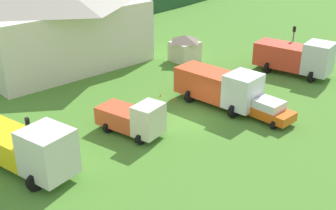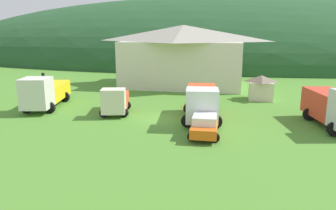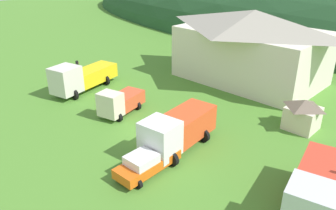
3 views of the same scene
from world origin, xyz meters
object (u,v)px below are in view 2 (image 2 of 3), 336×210
at_px(depot_building, 183,55).
at_px(flatbed_truck_yellow, 45,92).
at_px(traffic_cone_near_pickup, 183,111).
at_px(service_pickup_orange, 205,124).
at_px(play_shed_cream, 261,87).
at_px(traffic_cone_mid_row, 182,107).
at_px(traffic_light_west, 44,87).
at_px(heavy_rig_white, 202,101).
at_px(light_truck_cream, 115,101).

distance_m(depot_building, flatbed_truck_yellow, 20.21).
bearing_deg(depot_building, traffic_cone_near_pickup, -80.78).
height_order(flatbed_truck_yellow, service_pickup_orange, flatbed_truck_yellow).
height_order(play_shed_cream, service_pickup_orange, play_shed_cream).
bearing_deg(service_pickup_orange, play_shed_cream, 158.56).
distance_m(play_shed_cream, traffic_cone_mid_row, 9.88).
height_order(depot_building, traffic_light_west, depot_building).
xyz_separation_m(service_pickup_orange, traffic_cone_near_pickup, (-2.79, 6.99, -0.83)).
bearing_deg(depot_building, traffic_light_west, -123.90).
relative_size(flatbed_truck_yellow, service_pickup_orange, 1.72).
bearing_deg(depot_building, service_pickup_orange, -76.60).
bearing_deg(play_shed_cream, traffic_cone_mid_row, -146.05).
xyz_separation_m(heavy_rig_white, traffic_cone_near_pickup, (-2.11, 3.10, -1.73)).
bearing_deg(service_pickup_orange, traffic_cone_mid_row, -161.51).
bearing_deg(traffic_light_west, traffic_cone_mid_row, 14.74).
height_order(play_shed_cream, traffic_cone_mid_row, play_shed_cream).
height_order(depot_building, heavy_rig_white, depot_building).
xyz_separation_m(light_truck_cream, heavy_rig_white, (8.22, -0.74, 0.46)).
bearing_deg(service_pickup_orange, flatbed_truck_yellow, -109.52).
height_order(depot_building, traffic_cone_mid_row, depot_building).
xyz_separation_m(play_shed_cream, heavy_rig_white, (-5.66, -10.04, 0.29)).
bearing_deg(flatbed_truck_yellow, traffic_light_west, 19.10).
height_order(heavy_rig_white, traffic_cone_mid_row, heavy_rig_white).
bearing_deg(traffic_cone_mid_row, play_shed_cream, 33.95).
bearing_deg(heavy_rig_white, traffic_cone_near_pickup, -152.36).
xyz_separation_m(play_shed_cream, traffic_light_west, (-21.43, -8.97, 0.84)).
bearing_deg(flatbed_truck_yellow, light_truck_cream, 71.84).
xyz_separation_m(depot_building, service_pickup_orange, (5.18, -21.74, -3.49)).
distance_m(service_pickup_orange, traffic_light_west, 17.25).
xyz_separation_m(depot_building, flatbed_truck_yellow, (-11.50, -16.40, -2.66)).
distance_m(play_shed_cream, traffic_light_west, 23.25).
bearing_deg(traffic_cone_near_pickup, play_shed_cream, 41.78).
distance_m(heavy_rig_white, traffic_cone_near_pickup, 4.13).
height_order(traffic_light_west, traffic_cone_mid_row, traffic_light_west).
relative_size(play_shed_cream, traffic_cone_near_pickup, 5.24).
relative_size(play_shed_cream, light_truck_cream, 0.52).
height_order(play_shed_cream, heavy_rig_white, heavy_rig_white).
xyz_separation_m(heavy_rig_white, service_pickup_orange, (0.68, -3.89, -0.90)).
bearing_deg(light_truck_cream, depot_building, 154.14).
bearing_deg(traffic_cone_near_pickup, depot_building, 99.22).
bearing_deg(service_pickup_orange, depot_building, -168.37).
bearing_deg(traffic_cone_near_pickup, traffic_cone_mid_row, 103.09).
bearing_deg(traffic_cone_mid_row, light_truck_cream, -146.37).
height_order(light_truck_cream, traffic_light_west, traffic_light_west).
distance_m(heavy_rig_white, service_pickup_orange, 4.05).
distance_m(depot_building, light_truck_cream, 17.77).
bearing_deg(light_truck_cream, traffic_light_west, -106.11).
bearing_deg(play_shed_cream, heavy_rig_white, -119.40).
relative_size(flatbed_truck_yellow, heavy_rig_white, 1.18).
height_order(flatbed_truck_yellow, light_truck_cream, flatbed_truck_yellow).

